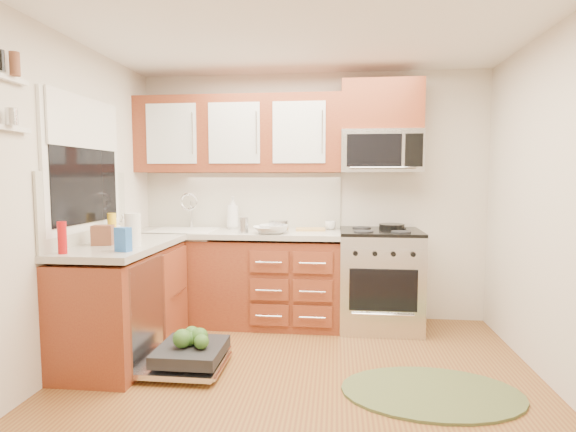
# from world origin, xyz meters

# --- Properties ---
(floor) EXTENTS (3.50, 3.50, 0.00)m
(floor) POSITION_xyz_m (0.00, 0.00, 0.00)
(floor) COLOR brown
(floor) RESTS_ON ground
(ceiling) EXTENTS (3.50, 3.50, 0.00)m
(ceiling) POSITION_xyz_m (0.00, 0.00, 2.50)
(ceiling) COLOR white
(ceiling) RESTS_ON ground
(wall_back) EXTENTS (3.50, 0.04, 2.50)m
(wall_back) POSITION_xyz_m (0.00, 1.75, 1.25)
(wall_back) COLOR beige
(wall_back) RESTS_ON ground
(wall_front) EXTENTS (3.50, 0.04, 2.50)m
(wall_front) POSITION_xyz_m (0.00, -1.75, 1.25)
(wall_front) COLOR beige
(wall_front) RESTS_ON ground
(wall_left) EXTENTS (0.04, 3.50, 2.50)m
(wall_left) POSITION_xyz_m (-1.75, 0.00, 1.25)
(wall_left) COLOR beige
(wall_left) RESTS_ON ground
(base_cabinet_back) EXTENTS (2.05, 0.60, 0.85)m
(base_cabinet_back) POSITION_xyz_m (-0.73, 1.45, 0.42)
(base_cabinet_back) COLOR maroon
(base_cabinet_back) RESTS_ON ground
(base_cabinet_left) EXTENTS (0.60, 1.25, 0.85)m
(base_cabinet_left) POSITION_xyz_m (-1.45, 0.52, 0.42)
(base_cabinet_left) COLOR maroon
(base_cabinet_left) RESTS_ON ground
(countertop_back) EXTENTS (2.07, 0.64, 0.05)m
(countertop_back) POSITION_xyz_m (-0.72, 1.44, 0.90)
(countertop_back) COLOR #B6AFA6
(countertop_back) RESTS_ON base_cabinet_back
(countertop_left) EXTENTS (0.64, 1.27, 0.05)m
(countertop_left) POSITION_xyz_m (-1.44, 0.53, 0.90)
(countertop_left) COLOR #B6AFA6
(countertop_left) RESTS_ON base_cabinet_left
(backsplash_back) EXTENTS (2.05, 0.02, 0.57)m
(backsplash_back) POSITION_xyz_m (-0.73, 1.74, 1.21)
(backsplash_back) COLOR beige
(backsplash_back) RESTS_ON ground
(backsplash_left) EXTENTS (0.02, 1.25, 0.57)m
(backsplash_left) POSITION_xyz_m (-1.74, 0.52, 1.21)
(backsplash_left) COLOR beige
(backsplash_left) RESTS_ON ground
(upper_cabinets) EXTENTS (2.05, 0.35, 0.75)m
(upper_cabinets) POSITION_xyz_m (-0.73, 1.57, 1.88)
(upper_cabinets) COLOR maroon
(upper_cabinets) RESTS_ON ground
(cabinet_over_mw) EXTENTS (0.76, 0.35, 0.47)m
(cabinet_over_mw) POSITION_xyz_m (0.68, 1.57, 2.13)
(cabinet_over_mw) COLOR maroon
(cabinet_over_mw) RESTS_ON ground
(range) EXTENTS (0.76, 0.64, 0.95)m
(range) POSITION_xyz_m (0.68, 1.43, 0.47)
(range) COLOR silver
(range) RESTS_ON ground
(microwave) EXTENTS (0.76, 0.38, 0.40)m
(microwave) POSITION_xyz_m (0.68, 1.55, 1.70)
(microwave) COLOR silver
(microwave) RESTS_ON ground
(sink) EXTENTS (0.62, 0.50, 0.26)m
(sink) POSITION_xyz_m (-1.25, 1.42, 0.80)
(sink) COLOR white
(sink) RESTS_ON ground
(dishwasher) EXTENTS (0.70, 0.60, 0.20)m
(dishwasher) POSITION_xyz_m (-0.86, 0.30, 0.10)
(dishwasher) COLOR silver
(dishwasher) RESTS_ON ground
(window) EXTENTS (0.03, 1.05, 1.05)m
(window) POSITION_xyz_m (-1.74, 0.50, 1.55)
(window) COLOR white
(window) RESTS_ON ground
(window_blind) EXTENTS (0.02, 0.96, 0.40)m
(window_blind) POSITION_xyz_m (-1.71, 0.50, 1.88)
(window_blind) COLOR white
(window_blind) RESTS_ON ground
(shelf_upper) EXTENTS (0.04, 0.40, 0.03)m
(shelf_upper) POSITION_xyz_m (-1.72, -0.35, 2.05)
(shelf_upper) COLOR white
(shelf_upper) RESTS_ON ground
(shelf_lower) EXTENTS (0.04, 0.40, 0.03)m
(shelf_lower) POSITION_xyz_m (-1.72, -0.35, 1.75)
(shelf_lower) COLOR white
(shelf_lower) RESTS_ON ground
(rug) EXTENTS (1.42, 1.20, 0.02)m
(rug) POSITION_xyz_m (0.91, 0.10, 0.01)
(rug) COLOR #555F36
(rug) RESTS_ON ground
(skillet) EXTENTS (0.31, 0.31, 0.05)m
(skillet) POSITION_xyz_m (0.80, 1.56, 0.97)
(skillet) COLOR black
(skillet) RESTS_ON range
(stock_pot) EXTENTS (0.24, 0.24, 0.11)m
(stock_pot) POSITION_xyz_m (-0.29, 1.38, 0.98)
(stock_pot) COLOR silver
(stock_pot) RESTS_ON countertop_back
(cutting_board) EXTENTS (0.30, 0.21, 0.02)m
(cutting_board) POSITION_xyz_m (0.00, 1.55, 0.94)
(cutting_board) COLOR tan
(cutting_board) RESTS_ON countertop_back
(canister) EXTENTS (0.12, 0.12, 0.15)m
(canister) POSITION_xyz_m (-0.61, 1.25, 1.00)
(canister) COLOR silver
(canister) RESTS_ON countertop_back
(paper_towel_roll) EXTENTS (0.14, 0.14, 0.26)m
(paper_towel_roll) POSITION_xyz_m (-1.28, 0.37, 1.05)
(paper_towel_roll) COLOR white
(paper_towel_roll) RESTS_ON countertop_left
(mustard_bottle) EXTENTS (0.08, 0.08, 0.23)m
(mustard_bottle) POSITION_xyz_m (-1.62, 0.69, 1.04)
(mustard_bottle) COLOR yellow
(mustard_bottle) RESTS_ON countertop_left
(red_bottle) EXTENTS (0.08, 0.08, 0.22)m
(red_bottle) POSITION_xyz_m (-1.62, 0.00, 1.04)
(red_bottle) COLOR #AE0E10
(red_bottle) RESTS_ON countertop_left
(wooden_box) EXTENTS (0.18, 0.14, 0.15)m
(wooden_box) POSITION_xyz_m (-1.55, 0.42, 1.00)
(wooden_box) COLOR brown
(wooden_box) RESTS_ON countertop_left
(blue_carton) EXTENTS (0.12, 0.09, 0.17)m
(blue_carton) POSITION_xyz_m (-1.25, 0.14, 1.01)
(blue_carton) COLOR blue
(blue_carton) RESTS_ON countertop_left
(bowl_a) EXTENTS (0.36, 0.36, 0.07)m
(bowl_a) POSITION_xyz_m (-0.37, 1.25, 0.96)
(bowl_a) COLOR #999999
(bowl_a) RESTS_ON countertop_back
(bowl_b) EXTENTS (0.27, 0.27, 0.08)m
(bowl_b) POSITION_xyz_m (-0.32, 1.25, 0.97)
(bowl_b) COLOR #999999
(bowl_b) RESTS_ON countertop_back
(cup) EXTENTS (0.14, 0.14, 0.09)m
(cup) POSITION_xyz_m (0.20, 1.62, 0.97)
(cup) COLOR #999999
(cup) RESTS_ON countertop_back
(soap_bottle_a) EXTENTS (0.16, 0.16, 0.33)m
(soap_bottle_a) POSITION_xyz_m (-0.79, 1.60, 1.09)
(soap_bottle_a) COLOR #999999
(soap_bottle_a) RESTS_ON countertop_back
(soap_bottle_b) EXTENTS (0.11, 0.11, 0.21)m
(soap_bottle_b) POSITION_xyz_m (-1.58, 0.82, 1.03)
(soap_bottle_b) COLOR #999999
(soap_bottle_b) RESTS_ON countertop_left
(soap_bottle_c) EXTENTS (0.13, 0.13, 0.16)m
(soap_bottle_c) POSITION_xyz_m (-1.62, 0.77, 1.01)
(soap_bottle_c) COLOR #999999
(soap_bottle_c) RESTS_ON countertop_left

